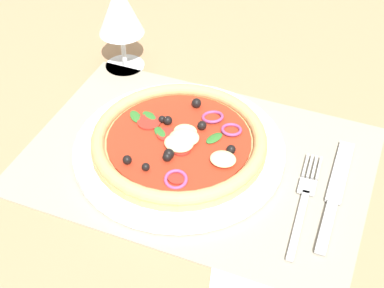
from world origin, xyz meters
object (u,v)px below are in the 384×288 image
object	(u,v)px
fork	(305,198)
knife	(335,192)
plate	(179,149)
pizza	(180,140)
wine_glass	(120,11)

from	to	relation	value
fork	knife	distance (cm)	4.13
plate	knife	xyz separation A→B (cm)	(21.32, 0.36, -0.37)
fork	knife	xyz separation A→B (cm)	(3.37, 2.38, 0.03)
plate	fork	xyz separation A→B (cm)	(17.95, -2.02, -0.40)
pizza	wine_glass	xyz separation A→B (cm)	(-16.70, 16.33, 7.48)
pizza	knife	world-z (taller)	pizza
pizza	fork	distance (cm)	18.12
pizza	fork	xyz separation A→B (cm)	(17.88, -2.00, -2.12)
fork	pizza	bearing A→B (deg)	79.70
pizza	fork	size ratio (longest dim) A/B	1.31
pizza	knife	xyz separation A→B (cm)	(21.25, 0.39, -2.09)
plate	wine_glass	distance (cm)	25.05
plate	pizza	size ratio (longest dim) A/B	1.21
wine_glass	fork	bearing A→B (deg)	-27.92
plate	fork	distance (cm)	18.06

